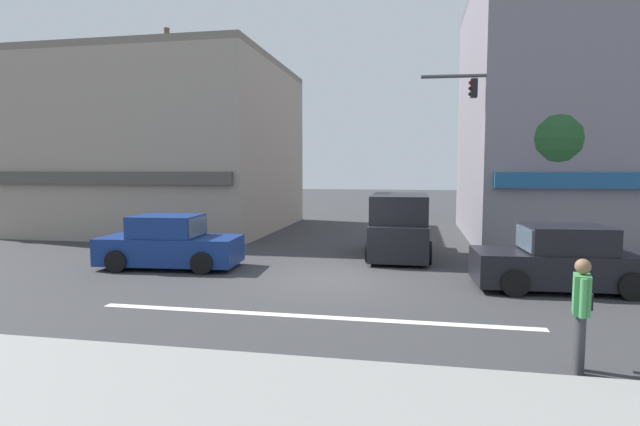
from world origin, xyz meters
The scene contains 12 objects.
ground_plane centered at (0.00, 0.00, 0.00)m, with size 120.00×120.00×0.00m, color #333335.
lane_marking_stripe centered at (0.00, -3.50, 0.00)m, with size 9.00×0.24×0.01m, color silver.
building_left_block centered at (-10.28, 10.17, 4.04)m, with size 11.66×10.72×8.09m.
building_right_corner centered at (10.55, 9.25, 5.29)m, with size 12.64×11.00×10.58m.
street_tree centered at (6.47, 5.05, 3.89)m, with size 2.81×2.81×5.33m.
utility_pole_near_left centered at (-7.74, 5.72, 4.41)m, with size 1.40×0.22×8.53m.
utility_pole_far_right centered at (8.95, 6.81, 4.64)m, with size 1.40×0.22×8.97m.
traffic_light_mast centered at (5.99, 4.05, 4.18)m, with size 4.89×0.43×6.20m.
van_crossing_rightbound centered at (1.54, 3.93, 1.01)m, with size 2.08×4.62×2.11m.
sedan_parked_curbside centered at (-5.15, 0.61, 0.71)m, with size 4.22×2.12×1.58m.
sedan_crossing_leftbound centered at (5.60, -0.15, 0.71)m, with size 4.19×2.05×1.58m.
pedestrian_foreground_with_bag centered at (4.44, -5.42, 0.95)m, with size 0.41×0.67×1.67m.
Camera 1 is at (2.06, -13.06, 2.95)m, focal length 28.00 mm.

